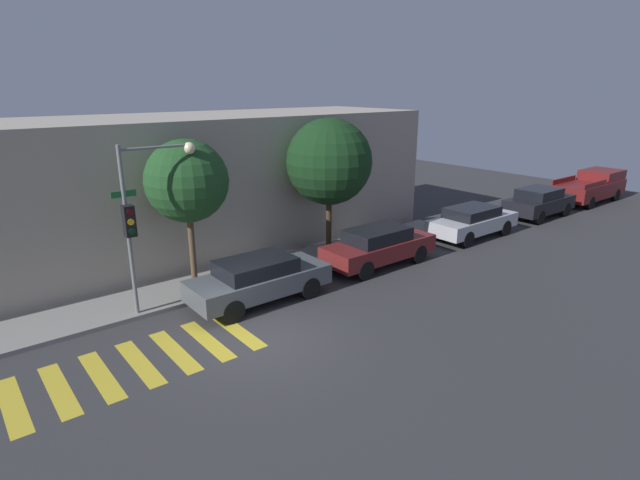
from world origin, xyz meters
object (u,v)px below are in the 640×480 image
object	(u,v)px
sedan_tail_of_row	(539,202)
tree_near_corner	(187,181)
sedan_near_corner	(259,279)
sedan_far_end	(472,221)
traffic_light_pole	(144,205)
pickup_truck	(591,186)
sedan_middle	(379,246)
tree_midblock	(329,162)

from	to	relation	value
sedan_tail_of_row	tree_near_corner	distance (m)	18.78
sedan_near_corner	sedan_far_end	distance (m)	11.41
traffic_light_pole	tree_near_corner	distance (m)	2.09
sedan_near_corner	tree_near_corner	distance (m)	3.90
sedan_far_end	tree_near_corner	distance (m)	13.11
sedan_near_corner	pickup_truck	size ratio (longest dim) A/B	0.85
traffic_light_pole	sedan_middle	distance (m)	8.85
sedan_middle	pickup_truck	size ratio (longest dim) A/B	0.86
pickup_truck	tree_near_corner	distance (m)	24.64
pickup_truck	tree_midblock	distance (m)	18.79
traffic_light_pole	sedan_middle	bearing A→B (deg)	-8.64
pickup_truck	tree_near_corner	xyz separation A→B (m)	(-24.38, 2.28, 2.82)
sedan_tail_of_row	tree_near_corner	xyz separation A→B (m)	(-18.41, 2.28, 2.92)
sedan_far_end	tree_midblock	bearing A→B (deg)	160.98
sedan_near_corner	sedan_middle	bearing A→B (deg)	0.00
tree_midblock	sedan_middle	bearing A→B (deg)	-75.22
sedan_near_corner	pickup_truck	xyz separation A→B (m)	(23.21, -0.00, 0.13)
sedan_near_corner	sedan_far_end	bearing A→B (deg)	0.00
sedan_near_corner	tree_near_corner	bearing A→B (deg)	117.00
sedan_middle	tree_midblock	xyz separation A→B (m)	(-0.60, 2.28, 3.01)
sedan_near_corner	tree_midblock	distance (m)	6.11
sedan_tail_of_row	tree_near_corner	world-z (taller)	tree_near_corner
tree_near_corner	sedan_middle	bearing A→B (deg)	-19.19
tree_near_corner	tree_midblock	distance (m)	5.95
traffic_light_pole	pickup_truck	bearing A→B (deg)	-2.78
tree_near_corner	sedan_far_end	bearing A→B (deg)	-10.29
sedan_far_end	tree_near_corner	size ratio (longest dim) A/B	0.91
sedan_middle	sedan_tail_of_row	bearing A→B (deg)	0.00
tree_near_corner	sedan_near_corner	bearing A→B (deg)	-63.00
sedan_middle	tree_midblock	distance (m)	3.82
traffic_light_pole	tree_near_corner	size ratio (longest dim) A/B	1.01
sedan_middle	pickup_truck	xyz separation A→B (m)	(17.82, -0.00, 0.11)
traffic_light_pole	sedan_far_end	distance (m)	14.67
sedan_tail_of_row	tree_near_corner	size ratio (longest dim) A/B	0.84
traffic_light_pole	sedan_middle	size ratio (longest dim) A/B	1.10
sedan_middle	pickup_truck	world-z (taller)	pickup_truck
sedan_middle	sedan_far_end	world-z (taller)	sedan_middle
traffic_light_pole	sedan_near_corner	bearing A→B (deg)	-23.19
sedan_tail_of_row	tree_midblock	size ratio (longest dim) A/B	0.78
pickup_truck	traffic_light_pole	bearing A→B (deg)	177.22
sedan_middle	tree_near_corner	world-z (taller)	tree_near_corner
sedan_tail_of_row	pickup_truck	world-z (taller)	pickup_truck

